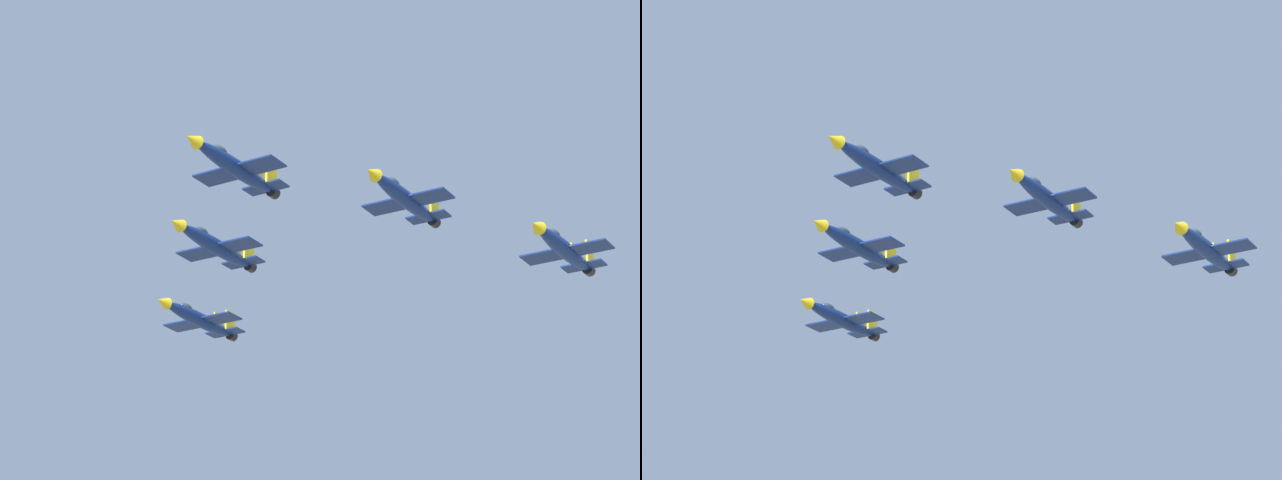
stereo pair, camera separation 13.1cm
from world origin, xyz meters
The scene contains 5 objects.
jet_lead centered at (23.23, 17.48, 153.76)m, with size 18.90×11.87×3.99m.
jet_left_wingman centered at (42.43, 6.62, 152.93)m, with size 18.80×11.85×3.98m.
jet_right_wingman centered at (37.04, 34.67, 152.37)m, with size 19.33×12.18×4.09m.
jet_left_outer centered at (61.62, -4.23, 149.06)m, with size 19.42×12.18×4.10m.
jet_right_outer centered at (50.84, 51.87, 149.48)m, with size 19.40×12.22×4.10m.
Camera 1 is at (-84.17, -90.12, 81.79)m, focal length 78.36 mm.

